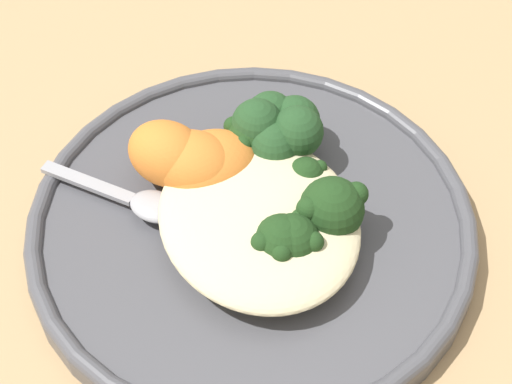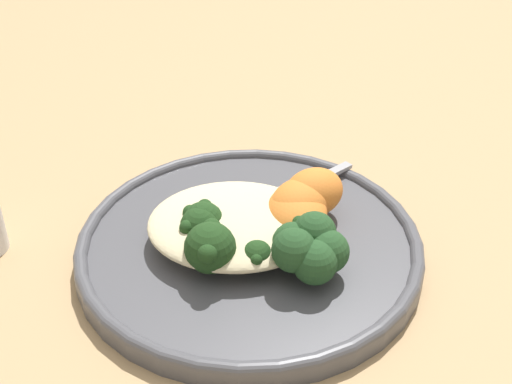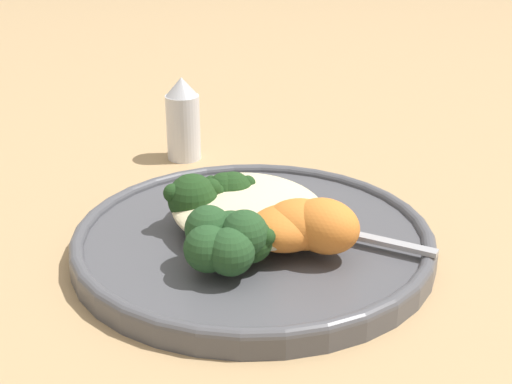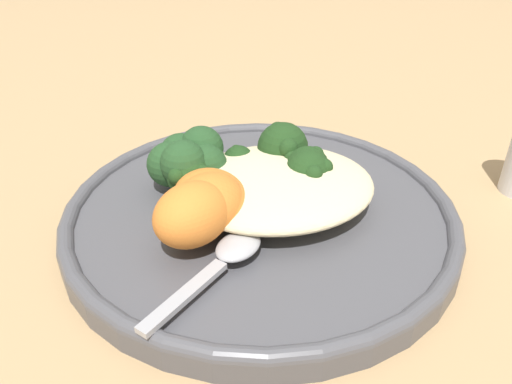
{
  "view_description": "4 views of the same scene",
  "coord_description": "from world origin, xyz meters",
  "px_view_note": "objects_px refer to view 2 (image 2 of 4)",
  "views": [
    {
      "loc": [
        -0.3,
        0.13,
        0.46
      ],
      "look_at": [
        0.02,
        -0.0,
        0.05
      ],
      "focal_mm": 60.0,
      "sensor_mm": 36.0,
      "label": 1
    },
    {
      "loc": [
        0.05,
        -0.48,
        0.4
      ],
      "look_at": [
        0.03,
        0.01,
        0.06
      ],
      "focal_mm": 50.0,
      "sensor_mm": 36.0,
      "label": 2
    },
    {
      "loc": [
        0.52,
        -0.17,
        0.29
      ],
      "look_at": [
        0.03,
        -0.0,
        0.06
      ],
      "focal_mm": 50.0,
      "sensor_mm": 36.0,
      "label": 3
    },
    {
      "loc": [
        0.09,
        0.31,
        0.23
      ],
      "look_at": [
        0.02,
        0.0,
        0.03
      ],
      "focal_mm": 35.0,
      "sensor_mm": 36.0,
      "label": 4
    }
  ],
  "objects_px": {
    "broccoli_stalk_5": "(300,232)",
    "kale_tuft": "(309,248)",
    "quinoa_mound": "(234,225)",
    "broccoli_stalk_3": "(259,240)",
    "sweet_potato_chunk_0": "(313,192)",
    "broccoli_stalk_4": "(283,240)",
    "sweet_potato_chunk_1": "(300,202)",
    "plate": "(249,247)",
    "broccoli_stalk_1": "(208,226)",
    "broccoli_stalk_2": "(223,241)",
    "broccoli_stalk_0": "(213,222)",
    "sweet_potato_chunk_2": "(297,212)",
    "spoon": "(293,191)"
  },
  "relations": [
    {
      "from": "quinoa_mound",
      "to": "broccoli_stalk_0",
      "type": "height_order",
      "value": "broccoli_stalk_0"
    },
    {
      "from": "broccoli_stalk_4",
      "to": "sweet_potato_chunk_2",
      "type": "bearing_deg",
      "value": 134.85
    },
    {
      "from": "broccoli_stalk_5",
      "to": "sweet_potato_chunk_1",
      "type": "xyz_separation_m",
      "value": [
        -0.0,
        0.04,
        0.0
      ]
    },
    {
      "from": "broccoli_stalk_5",
      "to": "sweet_potato_chunk_2",
      "type": "xyz_separation_m",
      "value": [
        -0.0,
        0.03,
        0.0
      ]
    },
    {
      "from": "broccoli_stalk_2",
      "to": "sweet_potato_chunk_2",
      "type": "relative_size",
      "value": 1.77
    },
    {
      "from": "sweet_potato_chunk_0",
      "to": "broccoli_stalk_4",
      "type": "bearing_deg",
      "value": -114.14
    },
    {
      "from": "sweet_potato_chunk_1",
      "to": "kale_tuft",
      "type": "relative_size",
      "value": 0.93
    },
    {
      "from": "sweet_potato_chunk_1",
      "to": "sweet_potato_chunk_2",
      "type": "xyz_separation_m",
      "value": [
        -0.0,
        -0.01,
        -0.0
      ]
    },
    {
      "from": "broccoli_stalk_2",
      "to": "sweet_potato_chunk_2",
      "type": "height_order",
      "value": "broccoli_stalk_2"
    },
    {
      "from": "plate",
      "to": "broccoli_stalk_4",
      "type": "bearing_deg",
      "value": -30.68
    },
    {
      "from": "broccoli_stalk_0",
      "to": "broccoli_stalk_1",
      "type": "height_order",
      "value": "same"
    },
    {
      "from": "quinoa_mound",
      "to": "sweet_potato_chunk_0",
      "type": "relative_size",
      "value": 2.63
    },
    {
      "from": "broccoli_stalk_3",
      "to": "sweet_potato_chunk_0",
      "type": "height_order",
      "value": "sweet_potato_chunk_0"
    },
    {
      "from": "broccoli_stalk_3",
      "to": "broccoli_stalk_5",
      "type": "distance_m",
      "value": 0.03
    },
    {
      "from": "broccoli_stalk_5",
      "to": "sweet_potato_chunk_2",
      "type": "relative_size",
      "value": 1.11
    },
    {
      "from": "quinoa_mound",
      "to": "broccoli_stalk_5",
      "type": "bearing_deg",
      "value": -12.09
    },
    {
      "from": "plate",
      "to": "broccoli_stalk_2",
      "type": "xyz_separation_m",
      "value": [
        -0.02,
        -0.03,
        0.03
      ]
    },
    {
      "from": "broccoli_stalk_3",
      "to": "broccoli_stalk_5",
      "type": "relative_size",
      "value": 1.34
    },
    {
      "from": "sweet_potato_chunk_1",
      "to": "sweet_potato_chunk_0",
      "type": "bearing_deg",
      "value": 48.41
    },
    {
      "from": "broccoli_stalk_1",
      "to": "broccoli_stalk_5",
      "type": "bearing_deg",
      "value": 148.18
    },
    {
      "from": "plate",
      "to": "broccoli_stalk_3",
      "type": "bearing_deg",
      "value": -60.05
    },
    {
      "from": "sweet_potato_chunk_0",
      "to": "kale_tuft",
      "type": "bearing_deg",
      "value": -93.8
    },
    {
      "from": "broccoli_stalk_4",
      "to": "sweet_potato_chunk_0",
      "type": "xyz_separation_m",
      "value": [
        0.03,
        0.06,
        0.01
      ]
    },
    {
      "from": "plate",
      "to": "broccoli_stalk_3",
      "type": "xyz_separation_m",
      "value": [
        0.01,
        -0.02,
        0.02
      ]
    },
    {
      "from": "broccoli_stalk_1",
      "to": "broccoli_stalk_2",
      "type": "bearing_deg",
      "value": 95.82
    },
    {
      "from": "sweet_potato_chunk_0",
      "to": "sweet_potato_chunk_2",
      "type": "distance_m",
      "value": 0.03
    },
    {
      "from": "sweet_potato_chunk_0",
      "to": "sweet_potato_chunk_1",
      "type": "distance_m",
      "value": 0.02
    },
    {
      "from": "plate",
      "to": "sweet_potato_chunk_0",
      "type": "relative_size",
      "value": 5.31
    },
    {
      "from": "broccoli_stalk_3",
      "to": "sweet_potato_chunk_0",
      "type": "distance_m",
      "value": 0.07
    },
    {
      "from": "broccoli_stalk_5",
      "to": "spoon",
      "type": "bearing_deg",
      "value": 136.52
    },
    {
      "from": "kale_tuft",
      "to": "plate",
      "type": "bearing_deg",
      "value": 142.82
    },
    {
      "from": "kale_tuft",
      "to": "quinoa_mound",
      "type": "bearing_deg",
      "value": 147.94
    },
    {
      "from": "broccoli_stalk_5",
      "to": "kale_tuft",
      "type": "bearing_deg",
      "value": -34.53
    },
    {
      "from": "plate",
      "to": "broccoli_stalk_1",
      "type": "relative_size",
      "value": 3.77
    },
    {
      "from": "broccoli_stalk_2",
      "to": "sweet_potato_chunk_2",
      "type": "xyz_separation_m",
      "value": [
        0.06,
        0.04,
        -0.0
      ]
    },
    {
      "from": "quinoa_mound",
      "to": "broccoli_stalk_3",
      "type": "bearing_deg",
      "value": -38.88
    },
    {
      "from": "broccoli_stalk_0",
      "to": "broccoli_stalk_4",
      "type": "relative_size",
      "value": 0.86
    },
    {
      "from": "broccoli_stalk_0",
      "to": "sweet_potato_chunk_1",
      "type": "bearing_deg",
      "value": 176.57
    },
    {
      "from": "broccoli_stalk_5",
      "to": "kale_tuft",
      "type": "xyz_separation_m",
      "value": [
        0.01,
        -0.03,
        0.01
      ]
    },
    {
      "from": "broccoli_stalk_4",
      "to": "sweet_potato_chunk_1",
      "type": "relative_size",
      "value": 1.6
    },
    {
      "from": "plate",
      "to": "broccoli_stalk_5",
      "type": "height_order",
      "value": "broccoli_stalk_5"
    },
    {
      "from": "broccoli_stalk_3",
      "to": "sweet_potato_chunk_2",
      "type": "xyz_separation_m",
      "value": [
        0.03,
        0.03,
        0.01
      ]
    },
    {
      "from": "broccoli_stalk_0",
      "to": "spoon",
      "type": "distance_m",
      "value": 0.1
    },
    {
      "from": "sweet_potato_chunk_1",
      "to": "sweet_potato_chunk_2",
      "type": "relative_size",
      "value": 0.9
    },
    {
      "from": "broccoli_stalk_5",
      "to": "spoon",
      "type": "distance_m",
      "value": 0.08
    },
    {
      "from": "broccoli_stalk_4",
      "to": "sweet_potato_chunk_1",
      "type": "xyz_separation_m",
      "value": [
        0.01,
        0.04,
        0.01
      ]
    },
    {
      "from": "plate",
      "to": "sweet_potato_chunk_2",
      "type": "xyz_separation_m",
      "value": [
        0.04,
        0.02,
        0.03
      ]
    },
    {
      "from": "broccoli_stalk_2",
      "to": "plate",
      "type": "bearing_deg",
      "value": 177.98
    },
    {
      "from": "broccoli_stalk_4",
      "to": "sweet_potato_chunk_0",
      "type": "bearing_deg",
      "value": 128.88
    },
    {
      "from": "sweet_potato_chunk_2",
      "to": "broccoli_stalk_3",
      "type": "bearing_deg",
      "value": -132.55
    }
  ]
}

